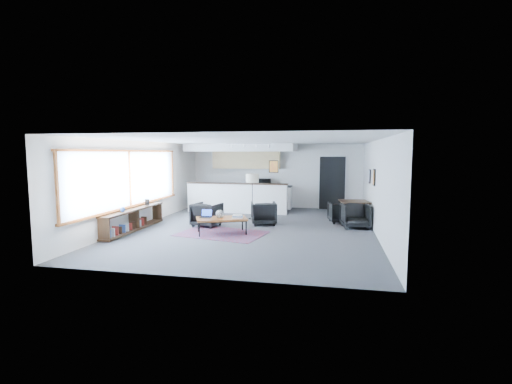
% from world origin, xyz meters
% --- Properties ---
extents(room, '(7.02, 9.02, 2.62)m').
position_xyz_m(room, '(0.00, 0.00, 1.30)').
color(room, '#47474A').
rests_on(room, ground).
extents(window, '(0.10, 5.95, 1.66)m').
position_xyz_m(window, '(-3.46, -0.90, 1.46)').
color(window, '#8CBFFF').
rests_on(window, room).
extents(console, '(0.35, 3.00, 0.80)m').
position_xyz_m(console, '(-3.30, -1.05, 0.33)').
color(console, '#321F11').
rests_on(console, floor).
extents(kitchenette, '(4.20, 1.96, 2.60)m').
position_xyz_m(kitchenette, '(-1.20, 3.71, 1.38)').
color(kitchenette, white).
rests_on(kitchenette, floor).
extents(doorway, '(1.10, 0.12, 2.15)m').
position_xyz_m(doorway, '(2.30, 4.42, 1.07)').
color(doorway, black).
rests_on(doorway, room).
extents(track_light, '(1.60, 0.07, 0.15)m').
position_xyz_m(track_light, '(-0.59, 2.20, 2.53)').
color(track_light, silver).
rests_on(track_light, room).
extents(wall_art_lower, '(0.03, 0.38, 0.48)m').
position_xyz_m(wall_art_lower, '(3.47, 0.40, 1.55)').
color(wall_art_lower, black).
rests_on(wall_art_lower, room).
extents(wall_art_upper, '(0.03, 0.34, 0.44)m').
position_xyz_m(wall_art_upper, '(3.47, 1.70, 1.50)').
color(wall_art_upper, black).
rests_on(wall_art_upper, room).
extents(kilim_rug, '(2.60, 2.02, 0.01)m').
position_xyz_m(kilim_rug, '(-0.69, -0.89, 0.01)').
color(kilim_rug, '#5C314A').
rests_on(kilim_rug, floor).
extents(coffee_table, '(1.55, 1.22, 0.45)m').
position_xyz_m(coffee_table, '(-0.69, -0.89, 0.41)').
color(coffee_table, brown).
rests_on(coffee_table, floor).
extents(laptop, '(0.33, 0.27, 0.22)m').
position_xyz_m(laptop, '(-1.14, -0.88, 0.51)').
color(laptop, black).
rests_on(laptop, coffee_table).
extents(ceramic_pot, '(0.23, 0.23, 0.23)m').
position_xyz_m(ceramic_pot, '(-0.73, -0.93, 0.56)').
color(ceramic_pot, gray).
rests_on(ceramic_pot, coffee_table).
extents(book_stack, '(0.32, 0.27, 0.09)m').
position_xyz_m(book_stack, '(-0.25, -0.82, 0.49)').
color(book_stack, silver).
rests_on(book_stack, coffee_table).
extents(coaster, '(0.11, 0.11, 0.01)m').
position_xyz_m(coaster, '(-0.63, -1.08, 0.45)').
color(coaster, '#E5590C').
rests_on(coaster, coffee_table).
extents(armchair_left, '(0.89, 0.85, 0.80)m').
position_xyz_m(armchair_left, '(-1.45, 0.04, 0.40)').
color(armchair_left, black).
rests_on(armchair_left, floor).
extents(armchair_right, '(0.93, 0.89, 0.79)m').
position_xyz_m(armchair_right, '(0.20, 0.70, 0.39)').
color(armchair_right, black).
rests_on(armchair_right, floor).
extents(floor_lamp, '(0.54, 0.54, 1.54)m').
position_xyz_m(floor_lamp, '(-0.36, 1.60, 1.34)').
color(floor_lamp, black).
rests_on(floor_lamp, floor).
extents(dining_table, '(1.00, 1.00, 0.73)m').
position_xyz_m(dining_table, '(3.00, 1.39, 0.67)').
color(dining_table, '#321F11').
rests_on(dining_table, floor).
extents(dining_chair_near, '(0.77, 0.73, 0.69)m').
position_xyz_m(dining_chair_near, '(3.00, 0.71, 0.34)').
color(dining_chair_near, black).
rests_on(dining_chair_near, floor).
extents(dining_chair_far, '(0.71, 0.68, 0.62)m').
position_xyz_m(dining_chair_far, '(2.58, 1.48, 0.31)').
color(dining_chair_far, black).
rests_on(dining_chair_far, floor).
extents(microwave, '(0.51, 0.30, 0.34)m').
position_xyz_m(microwave, '(-0.40, 4.15, 1.10)').
color(microwave, black).
rests_on(microwave, kitchenette).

